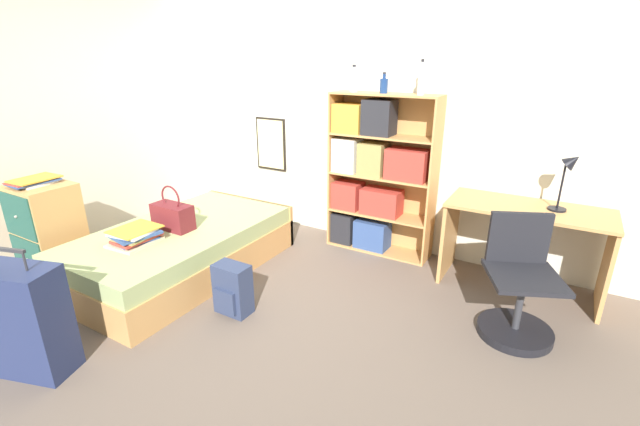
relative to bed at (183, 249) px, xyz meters
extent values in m
plane|color=#66564C|center=(0.63, -0.02, -0.21)|extent=(14.00, 14.00, 0.00)
cube|color=beige|center=(0.63, 1.51, 1.09)|extent=(10.00, 0.06, 2.60)
cube|color=black|center=(-0.07, 1.47, 0.70)|extent=(0.39, 0.02, 0.59)
cube|color=beige|center=(-0.07, 1.46, 0.70)|extent=(0.35, 0.01, 0.55)
cube|color=beige|center=(-1.54, -0.02, 1.09)|extent=(0.06, 10.00, 2.60)
cube|color=tan|center=(0.00, -0.02, -0.07)|extent=(1.11, 1.97, 0.27)
cube|color=#9EAD70|center=(0.00, -0.02, 0.14)|extent=(1.08, 1.94, 0.15)
cube|color=tan|center=(0.00, 0.94, 0.00)|extent=(1.11, 0.04, 0.42)
cube|color=maroon|center=(-0.02, -0.05, 0.33)|extent=(0.37, 0.18, 0.22)
torus|color=maroon|center=(-0.02, -0.05, 0.50)|extent=(0.22, 0.02, 0.22)
cube|color=beige|center=(-0.05, -0.44, 0.23)|extent=(0.32, 0.38, 0.02)
cube|color=#334C84|center=(-0.05, -0.43, 0.24)|extent=(0.28, 0.34, 0.02)
cube|color=#B2382D|center=(-0.03, -0.43, 0.26)|extent=(0.22, 0.36, 0.02)
cube|color=#99894C|center=(-0.03, -0.43, 0.28)|extent=(0.26, 0.34, 0.01)
cube|color=#334C84|center=(-0.04, -0.43, 0.30)|extent=(0.34, 0.38, 0.02)
cube|color=silver|center=(-0.05, -0.45, 0.32)|extent=(0.33, 0.31, 0.02)
cube|color=gold|center=(-0.05, -0.42, 0.33)|extent=(0.30, 0.35, 0.01)
cube|color=navy|center=(0.18, -1.44, 0.14)|extent=(0.62, 0.42, 0.71)
cylinder|color=#2D2D33|center=(0.33, -1.39, 0.56)|extent=(0.01, 0.01, 0.12)
cube|color=tan|center=(-0.97, -0.62, 0.20)|extent=(0.50, 0.42, 0.83)
cube|color=#1E4C42|center=(-0.97, -0.84, 0.01)|extent=(0.46, 0.01, 0.37)
sphere|color=#B2A893|center=(-0.97, -0.85, 0.01)|extent=(0.02, 0.02, 0.02)
cube|color=#1E4C42|center=(-0.97, -0.84, 0.40)|extent=(0.46, 0.01, 0.37)
sphere|color=#B2A893|center=(-0.97, -0.85, 0.40)|extent=(0.02, 0.02, 0.02)
cube|color=silver|center=(-1.01, -0.63, 0.63)|extent=(0.25, 0.28, 0.02)
cube|color=#334C84|center=(-1.01, -0.64, 0.64)|extent=(0.26, 0.37, 0.01)
cube|color=#B2382D|center=(-1.02, -0.64, 0.66)|extent=(0.24, 0.37, 0.01)
cube|color=gold|center=(-1.01, -0.62, 0.67)|extent=(0.27, 0.36, 0.01)
cube|color=tan|center=(0.85, 1.31, 0.56)|extent=(0.02, 0.30, 1.54)
cube|color=tan|center=(1.86, 1.31, 0.56)|extent=(0.02, 0.30, 1.54)
cube|color=tan|center=(1.36, 1.46, 0.56)|extent=(1.03, 0.01, 1.54)
cube|color=tan|center=(1.36, 1.31, -0.20)|extent=(0.99, 0.30, 0.02)
cube|color=tan|center=(1.36, 1.31, 0.18)|extent=(0.99, 0.30, 0.02)
cube|color=tan|center=(1.36, 1.31, 0.56)|extent=(0.99, 0.30, 0.02)
cube|color=tan|center=(1.36, 1.31, 0.95)|extent=(0.99, 0.30, 0.02)
cube|color=tan|center=(1.36, 1.31, 1.32)|extent=(0.99, 0.30, 0.02)
cube|color=#232328|center=(0.99, 1.29, -0.04)|extent=(0.23, 0.23, 0.31)
cube|color=#334C84|center=(1.30, 1.29, -0.05)|extent=(0.33, 0.23, 0.29)
cube|color=#B2382D|center=(1.01, 1.29, 0.32)|extent=(0.28, 0.23, 0.27)
cube|color=#B2382D|center=(1.38, 1.29, 0.31)|extent=(0.38, 0.23, 0.25)
cube|color=silver|center=(1.00, 1.29, 0.73)|extent=(0.25, 0.23, 0.33)
cube|color=#99894C|center=(1.27, 1.29, 0.72)|extent=(0.25, 0.23, 0.31)
cube|color=#B2382D|center=(1.61, 1.29, 0.71)|extent=(0.38, 0.23, 0.28)
cube|color=gold|center=(1.02, 1.29, 1.09)|extent=(0.28, 0.23, 0.27)
cube|color=#232328|center=(1.31, 1.29, 1.12)|extent=(0.28, 0.23, 0.32)
cylinder|color=#B7BCC1|center=(1.04, 1.30, 1.42)|extent=(0.08, 0.08, 0.17)
cylinder|color=#B7BCC1|center=(1.04, 1.30, 1.53)|extent=(0.03, 0.03, 0.05)
cylinder|color=#232328|center=(1.04, 1.30, 1.56)|extent=(0.03, 0.03, 0.02)
cylinder|color=navy|center=(1.35, 1.28, 1.40)|extent=(0.07, 0.07, 0.13)
cylinder|color=navy|center=(1.35, 1.28, 1.48)|extent=(0.03, 0.03, 0.04)
cylinder|color=#232328|center=(1.35, 1.28, 1.51)|extent=(0.03, 0.03, 0.01)
cylinder|color=#B7BCC1|center=(1.69, 1.27, 1.44)|extent=(0.06, 0.06, 0.20)
cylinder|color=#B7BCC1|center=(1.69, 1.27, 1.57)|extent=(0.02, 0.02, 0.06)
cylinder|color=#232328|center=(1.69, 1.27, 1.61)|extent=(0.03, 0.03, 0.02)
cube|color=tan|center=(2.68, 1.18, 0.51)|extent=(1.23, 0.56, 0.02)
cube|color=tan|center=(2.09, 1.18, 0.14)|extent=(0.03, 0.52, 0.71)
cube|color=tan|center=(3.27, 1.18, 0.14)|extent=(0.03, 0.52, 0.71)
cylinder|color=black|center=(2.87, 1.21, 0.53)|extent=(0.13, 0.13, 0.02)
cylinder|color=black|center=(2.87, 1.21, 0.72)|extent=(0.02, 0.02, 0.36)
cone|color=black|center=(2.91, 1.21, 0.92)|extent=(0.15, 0.11, 0.15)
cylinder|color=black|center=(2.76, 0.47, -0.18)|extent=(0.51, 0.51, 0.06)
cylinder|color=#333338|center=(2.76, 0.47, 0.01)|extent=(0.05, 0.05, 0.45)
cube|color=black|center=(2.76, 0.47, 0.25)|extent=(0.61, 0.61, 0.03)
cube|color=black|center=(2.67, 0.67, 0.45)|extent=(0.39, 0.21, 0.37)
cube|color=#2D3856|center=(0.85, -0.30, -0.01)|extent=(0.27, 0.16, 0.40)
cube|color=#2D3856|center=(0.85, -0.40, -0.07)|extent=(0.19, 0.03, 0.18)
camera|label=1|loc=(2.86, -2.42, 1.65)|focal=24.00mm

